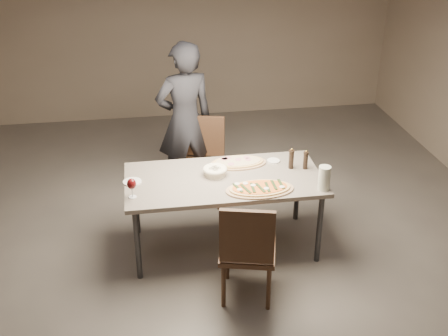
{
  "coord_description": "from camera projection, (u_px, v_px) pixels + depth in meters",
  "views": [
    {
      "loc": [
        -0.7,
        -4.47,
        3.17
      ],
      "look_at": [
        0.0,
        0.0,
        0.85
      ],
      "focal_mm": 45.0,
      "sensor_mm": 36.0,
      "label": 1
    }
  ],
  "objects": [
    {
      "name": "chair_far",
      "position": [
        205.0,
        155.0,
        6.09
      ],
      "size": [
        0.53,
        0.53,
        0.92
      ],
      "rotation": [
        0.0,
        0.0,
        2.91
      ],
      "color": "#3B2619",
      "rests_on": "ground"
    },
    {
      "name": "side_plate",
      "position": [
        132.0,
        182.0,
        5.05
      ],
      "size": [
        0.17,
        0.17,
        0.01
      ],
      "rotation": [
        0.0,
        0.0,
        -0.41
      ],
      "color": "white",
      "rests_on": "dining_table"
    },
    {
      "name": "dining_table",
      "position": [
        224.0,
        183.0,
        5.15
      ],
      "size": [
        1.8,
        0.9,
        0.75
      ],
      "color": "slate",
      "rests_on": "ground"
    },
    {
      "name": "bread_basket",
      "position": [
        215.0,
        171.0,
        5.15
      ],
      "size": [
        0.22,
        0.22,
        0.08
      ],
      "rotation": [
        0.0,
        0.0,
        -0.02
      ],
      "color": "#F3E8C5",
      "rests_on": "dining_table"
    },
    {
      "name": "chair_near",
      "position": [
        247.0,
        248.0,
        4.52
      ],
      "size": [
        0.55,
        0.55,
        0.96
      ],
      "rotation": [
        0.0,
        0.0,
        -0.25
      ],
      "color": "#3B2619",
      "rests_on": "ground"
    },
    {
      "name": "pepper_mill_right",
      "position": [
        291.0,
        159.0,
        5.26
      ],
      "size": [
        0.05,
        0.05,
        0.21
      ],
      "rotation": [
        0.0,
        0.0,
        -0.21
      ],
      "color": "black",
      "rests_on": "dining_table"
    },
    {
      "name": "oil_dish",
      "position": [
        273.0,
        161.0,
        5.42
      ],
      "size": [
        0.12,
        0.12,
        0.01
      ],
      "rotation": [
        0.0,
        0.0,
        -0.1
      ],
      "color": "white",
      "rests_on": "dining_table"
    },
    {
      "name": "zucchini_pizza",
      "position": [
        260.0,
        189.0,
        4.91
      ],
      "size": [
        0.6,
        0.33,
        0.05
      ],
      "rotation": [
        0.0,
        0.0,
        0.43
      ],
      "color": "tan",
      "rests_on": "dining_table"
    },
    {
      "name": "diner",
      "position": [
        185.0,
        121.0,
        6.03
      ],
      "size": [
        0.72,
        0.56,
        1.74
      ],
      "primitive_type": "imported",
      "rotation": [
        0.0,
        0.0,
        3.38
      ],
      "color": "black",
      "rests_on": "ground"
    },
    {
      "name": "room",
      "position": [
        224.0,
        111.0,
        4.83
      ],
      "size": [
        7.0,
        7.0,
        7.0
      ],
      "color": "#58524C",
      "rests_on": "ground"
    },
    {
      "name": "carafe",
      "position": [
        324.0,
        178.0,
        4.89
      ],
      "size": [
        0.11,
        0.11,
        0.22
      ],
      "rotation": [
        0.0,
        0.0,
        0.3
      ],
      "color": "silver",
      "rests_on": "dining_table"
    },
    {
      "name": "ham_pizza",
      "position": [
        238.0,
        162.0,
        5.37
      ],
      "size": [
        0.54,
        0.3,
        0.04
      ],
      "rotation": [
        0.0,
        0.0,
        -0.43
      ],
      "color": "tan",
      "rests_on": "dining_table"
    },
    {
      "name": "pepper_mill_left",
      "position": [
        306.0,
        160.0,
        5.25
      ],
      "size": [
        0.05,
        0.05,
        0.19
      ],
      "rotation": [
        0.0,
        0.0,
        -0.21
      ],
      "color": "black",
      "rests_on": "dining_table"
    },
    {
      "name": "wine_glass",
      "position": [
        132.0,
        185.0,
        4.75
      ],
      "size": [
        0.08,
        0.08,
        0.18
      ],
      "rotation": [
        0.0,
        0.0,
        -0.1
      ],
      "color": "silver",
      "rests_on": "dining_table"
    }
  ]
}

